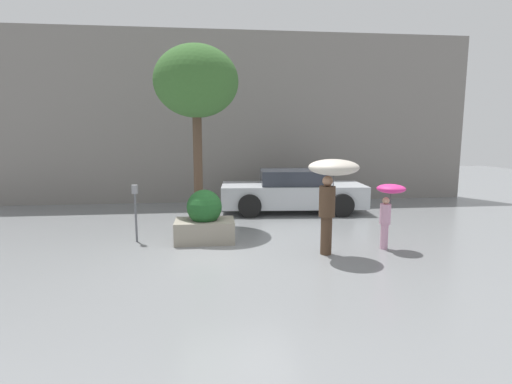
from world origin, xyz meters
name	(u,v)px	position (x,y,z in m)	size (l,w,h in m)	color
ground_plane	(237,254)	(0.00, 0.00, 0.00)	(40.00, 40.00, 0.00)	slate
building_facade	(225,118)	(0.00, 6.50, 3.00)	(18.00, 0.30, 6.00)	gray
planter_box	(205,220)	(-0.67, 1.02, 0.51)	(1.35, 0.86, 1.21)	gray
person_adult	(332,180)	(1.89, -0.31, 1.56)	(1.00, 1.00, 1.97)	#473323
person_child	(389,201)	(3.25, 0.01, 1.06)	(0.60, 0.60, 1.41)	#D199B7
parked_car_near	(293,192)	(2.05, 4.31, 0.63)	(4.57, 2.19, 1.33)	#B7BCC1
street_tree	(196,83)	(-0.85, 2.62, 3.75)	(2.17, 2.17, 4.72)	brown
parking_meter	(135,201)	(-2.23, 1.19, 0.94)	(0.14, 0.14, 1.32)	#595B60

